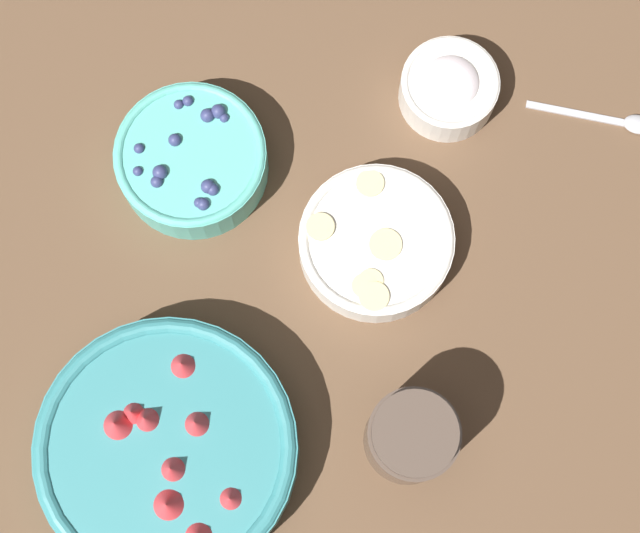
{
  "coord_description": "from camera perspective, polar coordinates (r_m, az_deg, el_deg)",
  "views": [
    {
      "loc": [
        -0.09,
        -0.2,
        1.1
      ],
      "look_at": [
        -0.05,
        0.04,
        0.05
      ],
      "focal_mm": 60.0,
      "sensor_mm": 36.0,
      "label": 1
    }
  ],
  "objects": [
    {
      "name": "ground_plane",
      "position": [
        1.12,
        2.79,
        -2.04
      ],
      "size": [
        4.0,
        4.0,
        0.0
      ],
      "primitive_type": "plane",
      "color": "brown"
    },
    {
      "name": "jar_chocolate",
      "position": [
        1.05,
        4.85,
        -9.07
      ],
      "size": [
        0.09,
        0.09,
        0.11
      ],
      "color": "#4C3D33",
      "rests_on": "ground_plane"
    },
    {
      "name": "bowl_strawberries",
      "position": [
        1.07,
        -8.12,
        -9.65
      ],
      "size": [
        0.26,
        0.26,
        0.08
      ],
      "color": "teal",
      "rests_on": "ground_plane"
    },
    {
      "name": "bowl_blueberries",
      "position": [
        1.13,
        -6.86,
        5.69
      ],
      "size": [
        0.16,
        0.16,
        0.06
      ],
      "color": "#56B7A8",
      "rests_on": "ground_plane"
    },
    {
      "name": "bowl_cream",
      "position": [
        1.16,
        6.9,
        9.47
      ],
      "size": [
        0.1,
        0.1,
        0.06
      ],
      "color": "silver",
      "rests_on": "ground_plane"
    },
    {
      "name": "spoon",
      "position": [
        1.21,
        15.42,
        7.54
      ],
      "size": [
        0.13,
        0.07,
        0.01
      ],
      "color": "#B2B2B7",
      "rests_on": "ground_plane"
    },
    {
      "name": "bowl_bananas",
      "position": [
        1.11,
        2.99,
        1.28
      ],
      "size": [
        0.16,
        0.16,
        0.05
      ],
      "color": "silver",
      "rests_on": "ground_plane"
    }
  ]
}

